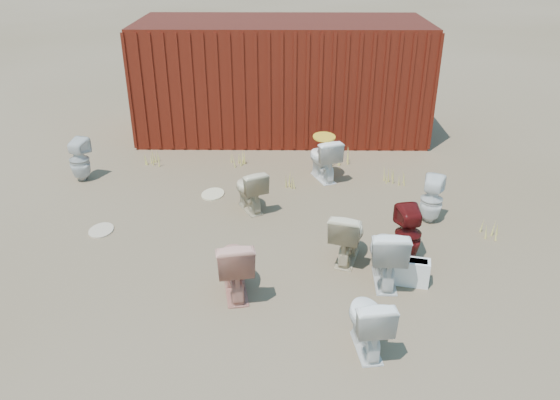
{
  "coord_description": "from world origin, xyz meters",
  "views": [
    {
      "loc": [
        0.07,
        -6.5,
        4.09
      ],
      "look_at": [
        0.0,
        0.6,
        0.55
      ],
      "focal_mm": 35.0,
      "sensor_mm": 36.0,
      "label": 1
    }
  ],
  "objects_px": {
    "toilet_front_pink": "(234,265)",
    "toilet_front_maroon": "(408,234)",
    "loose_tank": "(409,272)",
    "toilet_back_yellowlid": "(323,158)",
    "shipping_container": "(282,78)",
    "toilet_back_e": "(432,200)",
    "toilet_back_beige_left": "(250,189)",
    "toilet_front_e": "(368,321)",
    "toilet_back_beige_right": "(348,235)",
    "toilet_front_c": "(386,253)",
    "toilet_back_a": "(79,160)"
  },
  "relations": [
    {
      "from": "toilet_front_e",
      "to": "toilet_back_yellowlid",
      "type": "bearing_deg",
      "value": -94.97
    },
    {
      "from": "toilet_front_pink",
      "to": "loose_tank",
      "type": "xyz_separation_m",
      "value": [
        2.2,
        0.22,
        -0.23
      ]
    },
    {
      "from": "toilet_back_yellowlid",
      "to": "shipping_container",
      "type": "bearing_deg",
      "value": -94.53
    },
    {
      "from": "toilet_front_pink",
      "to": "toilet_front_maroon",
      "type": "xyz_separation_m",
      "value": [
        2.28,
        0.79,
        -0.01
      ]
    },
    {
      "from": "shipping_container",
      "to": "toilet_back_beige_right",
      "type": "relative_size",
      "value": 7.86
    },
    {
      "from": "toilet_front_pink",
      "to": "toilet_back_e",
      "type": "height_order",
      "value": "toilet_front_pink"
    },
    {
      "from": "toilet_back_e",
      "to": "toilet_back_yellowlid",
      "type": "bearing_deg",
      "value": -23.1
    },
    {
      "from": "shipping_container",
      "to": "toilet_back_beige_left",
      "type": "relative_size",
      "value": 8.41
    },
    {
      "from": "toilet_back_e",
      "to": "toilet_front_pink",
      "type": "bearing_deg",
      "value": 56.22
    },
    {
      "from": "toilet_back_a",
      "to": "toilet_front_e",
      "type": "bearing_deg",
      "value": 152.62
    },
    {
      "from": "shipping_container",
      "to": "toilet_front_e",
      "type": "relative_size",
      "value": 8.11
    },
    {
      "from": "shipping_container",
      "to": "toilet_back_beige_right",
      "type": "height_order",
      "value": "shipping_container"
    },
    {
      "from": "shipping_container",
      "to": "loose_tank",
      "type": "xyz_separation_m",
      "value": [
        1.66,
        -5.88,
        -1.02
      ]
    },
    {
      "from": "toilet_back_yellowlid",
      "to": "loose_tank",
      "type": "relative_size",
      "value": 1.58
    },
    {
      "from": "toilet_back_beige_right",
      "to": "loose_tank",
      "type": "height_order",
      "value": "toilet_back_beige_right"
    },
    {
      "from": "toilet_back_beige_left",
      "to": "loose_tank",
      "type": "distance_m",
      "value": 2.97
    },
    {
      "from": "toilet_front_maroon",
      "to": "toilet_back_beige_left",
      "type": "distance_m",
      "value": 2.67
    },
    {
      "from": "toilet_front_e",
      "to": "loose_tank",
      "type": "bearing_deg",
      "value": -127.46
    },
    {
      "from": "toilet_back_beige_right",
      "to": "toilet_back_yellowlid",
      "type": "bearing_deg",
      "value": -69.37
    },
    {
      "from": "toilet_front_e",
      "to": "toilet_back_e",
      "type": "distance_m",
      "value": 3.19
    },
    {
      "from": "loose_tank",
      "to": "toilet_back_yellowlid",
      "type": "bearing_deg",
      "value": 117.66
    },
    {
      "from": "toilet_front_pink",
      "to": "toilet_back_e",
      "type": "relative_size",
      "value": 1.09
    },
    {
      "from": "toilet_front_pink",
      "to": "toilet_front_maroon",
      "type": "distance_m",
      "value": 2.41
    },
    {
      "from": "toilet_front_pink",
      "to": "toilet_back_beige_right",
      "type": "distance_m",
      "value": 1.66
    },
    {
      "from": "toilet_front_c",
      "to": "toilet_back_e",
      "type": "xyz_separation_m",
      "value": [
        0.96,
        1.62,
        -0.04
      ]
    },
    {
      "from": "toilet_front_e",
      "to": "shipping_container",
      "type": "bearing_deg",
      "value": -89.81
    },
    {
      "from": "toilet_front_e",
      "to": "toilet_back_e",
      "type": "height_order",
      "value": "toilet_back_e"
    },
    {
      "from": "toilet_front_pink",
      "to": "toilet_back_beige_left",
      "type": "distance_m",
      "value": 2.26
    },
    {
      "from": "toilet_front_c",
      "to": "toilet_front_maroon",
      "type": "bearing_deg",
      "value": -123.73
    },
    {
      "from": "shipping_container",
      "to": "toilet_back_e",
      "type": "xyz_separation_m",
      "value": [
        2.32,
        -4.21,
        -0.83
      ]
    },
    {
      "from": "toilet_back_yellowlid",
      "to": "toilet_back_e",
      "type": "distance_m",
      "value": 2.24
    },
    {
      "from": "toilet_back_yellowlid",
      "to": "toilet_back_beige_left",
      "type": "bearing_deg",
      "value": 23.83
    },
    {
      "from": "toilet_front_maroon",
      "to": "toilet_back_yellowlid",
      "type": "height_order",
      "value": "toilet_front_maroon"
    },
    {
      "from": "toilet_front_maroon",
      "to": "toilet_back_e",
      "type": "relative_size",
      "value": 1.06
    },
    {
      "from": "toilet_back_e",
      "to": "toilet_front_maroon",
      "type": "bearing_deg",
      "value": 84.89
    },
    {
      "from": "shipping_container",
      "to": "toilet_front_pink",
      "type": "relative_size",
      "value": 7.32
    },
    {
      "from": "toilet_front_c",
      "to": "toilet_back_beige_right",
      "type": "relative_size",
      "value": 1.09
    },
    {
      "from": "shipping_container",
      "to": "toilet_front_c",
      "type": "distance_m",
      "value": 6.04
    },
    {
      "from": "toilet_front_pink",
      "to": "loose_tank",
      "type": "height_order",
      "value": "toilet_front_pink"
    },
    {
      "from": "shipping_container",
      "to": "toilet_front_e",
      "type": "distance_m",
      "value": 7.21
    },
    {
      "from": "toilet_front_maroon",
      "to": "shipping_container",
      "type": "bearing_deg",
      "value": -81.25
    },
    {
      "from": "shipping_container",
      "to": "toilet_front_maroon",
      "type": "relative_size",
      "value": 7.55
    },
    {
      "from": "toilet_back_yellowlid",
      "to": "toilet_front_c",
      "type": "bearing_deg",
      "value": 79.62
    },
    {
      "from": "toilet_back_beige_right",
      "to": "toilet_front_c",
      "type": "bearing_deg",
      "value": 147.02
    },
    {
      "from": "toilet_front_c",
      "to": "toilet_front_pink",
      "type": "bearing_deg",
      "value": 10.43
    },
    {
      "from": "toilet_front_maroon",
      "to": "toilet_front_e",
      "type": "distance_m",
      "value": 1.95
    },
    {
      "from": "toilet_back_beige_right",
      "to": "toilet_front_pink",
      "type": "bearing_deg",
      "value": 45.3
    },
    {
      "from": "toilet_front_e",
      "to": "toilet_back_e",
      "type": "bearing_deg",
      "value": -122.74
    },
    {
      "from": "toilet_back_beige_left",
      "to": "toilet_back_beige_right",
      "type": "distance_m",
      "value": 2.05
    },
    {
      "from": "toilet_front_e",
      "to": "toilet_front_maroon",
      "type": "bearing_deg",
      "value": -121.03
    }
  ]
}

